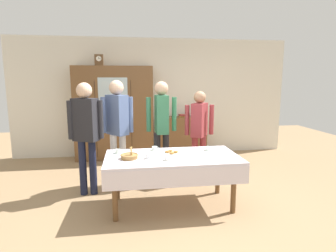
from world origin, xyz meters
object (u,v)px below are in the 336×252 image
at_px(bookshelf_low, 182,136).
at_px(person_behind_table_left, 162,121).
at_px(tea_cup_far_left, 148,157).
at_px(person_by_cabinet, 86,127).
at_px(tea_cup_back_edge, 118,152).
at_px(spoon_mid_left, 203,159).
at_px(book_stack, 182,116).
at_px(spoon_far_left, 186,150).
at_px(tea_cup_front_edge, 155,149).
at_px(person_behind_table_right, 117,122).
at_px(person_near_right_end, 199,127).
at_px(mantel_clock, 99,60).
at_px(tea_cup_center, 208,149).
at_px(tea_cup_near_right, 168,159).
at_px(wall_cabinet, 114,113).
at_px(bread_basket, 129,156).
at_px(dining_table, 173,163).
at_px(pastry_plate, 171,153).
at_px(spoon_near_right, 192,161).

height_order(bookshelf_low, person_behind_table_left, person_behind_table_left).
bearing_deg(tea_cup_far_left, person_behind_table_left, 74.19).
xyz_separation_m(person_by_cabinet, person_behind_table_left, (1.19, 0.42, 0.01)).
xyz_separation_m(tea_cup_back_edge, spoon_mid_left, (1.11, -0.46, -0.02)).
bearing_deg(book_stack, tea_cup_far_left, -110.18).
bearing_deg(tea_cup_far_left, spoon_far_left, 31.48).
distance_m(tea_cup_front_edge, spoon_far_left, 0.47).
relative_size(tea_cup_front_edge, person_behind_table_right, 0.07).
bearing_deg(tea_cup_back_edge, person_behind_table_left, 46.98).
relative_size(book_stack, person_near_right_end, 0.14).
distance_m(tea_cup_far_left, spoon_mid_left, 0.72).
xyz_separation_m(person_behind_table_left, person_behind_table_right, (-0.74, -0.07, 0.01)).
bearing_deg(bookshelf_low, person_behind_table_left, -113.01).
height_order(mantel_clock, book_stack, mantel_clock).
height_order(tea_cup_center, tea_cup_near_right, same).
xyz_separation_m(wall_cabinet, bread_basket, (0.32, -2.61, -0.27)).
bearing_deg(dining_table, spoon_far_left, 49.84).
bearing_deg(pastry_plate, person_behind_table_right, 133.46).
relative_size(book_stack, tea_cup_back_edge, 1.71).
height_order(bookshelf_low, pastry_plate, bookshelf_low).
bearing_deg(bread_basket, tea_cup_front_edge, 45.06).
relative_size(bread_basket, pastry_plate, 0.86).
distance_m(tea_cup_near_right, tea_cup_back_edge, 0.79).
distance_m(person_by_cabinet, person_behind_table_left, 1.27).
distance_m(spoon_near_right, person_by_cabinet, 1.70).
bearing_deg(spoon_far_left, tea_cup_near_right, -125.70).
xyz_separation_m(bookshelf_low, tea_cup_front_edge, (-0.87, -2.29, 0.30)).
bearing_deg(dining_table, person_near_right_end, 58.49).
bearing_deg(person_behind_table_left, spoon_far_left, -69.24).
relative_size(tea_cup_front_edge, person_by_cabinet, 0.08).
bearing_deg(bookshelf_low, bread_basket, -115.01).
relative_size(pastry_plate, spoon_far_left, 2.35).
bearing_deg(person_by_cabinet, dining_table, -26.50).
height_order(tea_cup_near_right, person_near_right_end, person_near_right_end).
bearing_deg(tea_cup_back_edge, spoon_near_right, -27.82).
bearing_deg(person_by_cabinet, bread_basket, -44.62).
height_order(mantel_clock, spoon_mid_left, mantel_clock).
height_order(wall_cabinet, person_by_cabinet, wall_cabinet).
bearing_deg(pastry_plate, dining_table, -92.73).
relative_size(tea_cup_far_left, spoon_near_right, 1.09).
bearing_deg(wall_cabinet, dining_table, -70.83).
relative_size(book_stack, spoon_near_right, 1.87).
bearing_deg(spoon_far_left, spoon_mid_left, -76.68).
bearing_deg(person_near_right_end, wall_cabinet, 135.12).
bearing_deg(tea_cup_front_edge, tea_cup_near_right, -77.17).
relative_size(bookshelf_low, person_by_cabinet, 0.65).
height_order(tea_cup_back_edge, person_by_cabinet, person_by_cabinet).
distance_m(tea_cup_far_left, bread_basket, 0.25).
distance_m(spoon_mid_left, person_near_right_end, 1.30).
bearing_deg(tea_cup_center, dining_table, -157.15).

